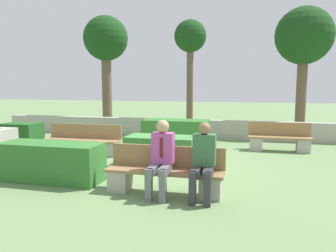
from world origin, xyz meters
TOP-DOWN VIEW (x-y plane):
  - ground_plane at (0.00, 0.00)m, footprint 60.00×60.00m
  - perimeter_wall at (0.00, 4.32)m, footprint 14.91×0.30m
  - bench_front at (0.78, -1.90)m, footprint 2.13×0.49m
  - bench_left_side at (-2.31, 0.74)m, footprint 2.19×0.48m
  - bench_right_side at (3.08, 2.57)m, footprint 1.78×0.49m
  - person_seated_man at (0.76, -2.04)m, footprint 0.38×0.64m
  - person_seated_woman at (1.50, -2.05)m, footprint 0.38×0.64m
  - hedge_block_near_left at (0.16, 0.08)m, footprint 1.65×0.80m
  - hedge_block_near_right at (-1.63, -1.74)m, footprint 2.09×0.74m
  - hedge_block_mid_right at (-0.08, 2.78)m, footprint 2.10×0.86m
  - hedge_block_far_left at (-2.88, 2.27)m, footprint 1.53×0.71m
  - hedge_block_far_right at (-5.03, 1.72)m, footprint 1.12×0.81m
  - tree_leftmost at (-4.01, 6.13)m, footprint 1.94×1.94m
  - tree_center_left at (-0.20, 5.83)m, footprint 1.29×1.29m
  - tree_center_right at (4.11, 6.21)m, footprint 2.17×2.17m

SIDE VIEW (x-z plane):
  - ground_plane at x=0.00m, z-range 0.00..0.00m
  - hedge_block_far_left at x=-2.88m, z-range 0.00..0.61m
  - bench_right_side at x=3.08m, z-range -0.10..0.72m
  - bench_front at x=0.78m, z-range -0.09..0.74m
  - bench_left_side at x=-2.31m, z-range -0.08..0.74m
  - perimeter_wall at x=0.00m, z-range 0.00..0.67m
  - hedge_block_far_right at x=-5.03m, z-range 0.00..0.69m
  - hedge_block_near_left at x=0.16m, z-range 0.00..0.70m
  - hedge_block_near_right at x=-1.63m, z-range 0.00..0.77m
  - hedge_block_mid_right at x=-0.08m, z-range 0.00..0.81m
  - person_seated_woman at x=1.50m, z-range 0.06..1.36m
  - person_seated_man at x=0.76m, z-range 0.07..1.39m
  - tree_center_left at x=-0.20m, z-range 1.39..5.90m
  - tree_center_right at x=4.11m, z-range 1.25..6.12m
  - tree_leftmost at x=-4.01m, z-range 1.31..6.24m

